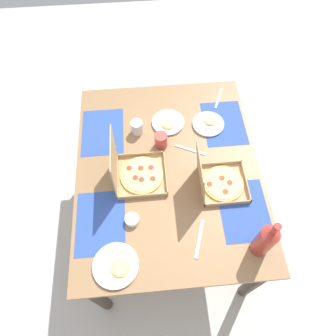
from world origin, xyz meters
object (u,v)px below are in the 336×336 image
object	(u,v)px
plate_far_right	(208,124)
plate_middle	(116,266)
condiment_bowl	(132,220)
soda_bottle	(265,240)
cup_clear_right	(137,127)
plate_far_left	(168,123)
pizza_box_corner_left	(218,181)
cup_clear_left	(161,140)
pizza_box_edge_far	(136,172)

from	to	relation	value
plate_far_right	plate_middle	xyz separation A→B (m)	(-0.84, 0.59, 0.00)
condiment_bowl	plate_far_right	bearing A→B (deg)	-39.76
soda_bottle	cup_clear_right	distance (m)	0.99
plate_far_left	plate_middle	bearing A→B (deg)	158.93
plate_far_right	cup_clear_right	size ratio (longest dim) A/B	2.29
pizza_box_corner_left	cup_clear_left	world-z (taller)	pizza_box_corner_left
plate_middle	soda_bottle	distance (m)	0.73
soda_bottle	condiment_bowl	world-z (taller)	soda_bottle
condiment_bowl	plate_far_left	bearing A→B (deg)	-21.24
pizza_box_corner_left	cup_clear_left	size ratio (longest dim) A/B	2.99
pizza_box_edge_far	plate_far_left	world-z (taller)	pizza_box_edge_far
condiment_bowl	pizza_box_edge_far	bearing A→B (deg)	-6.94
cup_clear_right	plate_far_left	bearing A→B (deg)	-76.72
plate_middle	condiment_bowl	xyz separation A→B (m)	(0.23, -0.09, 0.01)
plate_far_right	plate_far_left	size ratio (longest dim) A/B	0.97
plate_far_left	soda_bottle	world-z (taller)	soda_bottle
soda_bottle	cup_clear_left	xyz separation A→B (m)	(0.68, 0.44, -0.08)
pizza_box_edge_far	condiment_bowl	distance (m)	0.27
cup_clear_right	condiment_bowl	distance (m)	0.60
plate_middle	pizza_box_corner_left	bearing A→B (deg)	-55.07
plate_far_right	cup_clear_right	xyz separation A→B (m)	(-0.01, 0.45, 0.03)
pizza_box_edge_far	soda_bottle	xyz separation A→B (m)	(-0.47, -0.60, 0.08)
soda_bottle	condiment_bowl	size ratio (longest dim) A/B	4.26
pizza_box_corner_left	plate_far_left	world-z (taller)	pizza_box_corner_left
plate_middle	cup_clear_right	xyz separation A→B (m)	(0.82, -0.14, 0.03)
plate_far_right	cup_clear_right	bearing A→B (deg)	91.73
plate_far_right	cup_clear_left	size ratio (longest dim) A/B	2.03
plate_far_left	cup_clear_left	xyz separation A→B (m)	(-0.16, 0.06, 0.04)
pizza_box_corner_left	plate_far_left	bearing A→B (deg)	27.17
plate_far_left	condiment_bowl	bearing A→B (deg)	158.76
plate_far_right	cup_clear_right	world-z (taller)	cup_clear_right
cup_clear_right	cup_clear_left	world-z (taller)	cup_clear_left
cup_clear_right	condiment_bowl	xyz separation A→B (m)	(-0.59, 0.05, -0.03)
pizza_box_edge_far	cup_clear_right	bearing A→B (deg)	-3.27
plate_far_left	condiment_bowl	world-z (taller)	condiment_bowl
pizza_box_corner_left	soda_bottle	world-z (taller)	soda_bottle
pizza_box_edge_far	plate_middle	xyz separation A→B (m)	(-0.50, 0.12, -0.04)
plate_far_right	cup_clear_right	distance (m)	0.46
soda_bottle	plate_far_left	bearing A→B (deg)	24.61
plate_far_right	pizza_box_corner_left	bearing A→B (deg)	177.80
pizza_box_edge_far	plate_middle	world-z (taller)	pizza_box_edge_far
cup_clear_right	cup_clear_left	distance (m)	0.18
plate_far_left	plate_middle	xyz separation A→B (m)	(-0.87, 0.33, 0.00)
plate_far_right	soda_bottle	bearing A→B (deg)	-170.92
plate_middle	soda_bottle	world-z (taller)	soda_bottle
cup_clear_left	condiment_bowl	world-z (taller)	cup_clear_left
plate_far_left	cup_clear_left	world-z (taller)	cup_clear_left
cup_clear_right	condiment_bowl	bearing A→B (deg)	175.06
soda_bottle	pizza_box_corner_left	bearing A→B (deg)	21.27
pizza_box_edge_far	cup_clear_left	size ratio (longest dim) A/B	3.21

